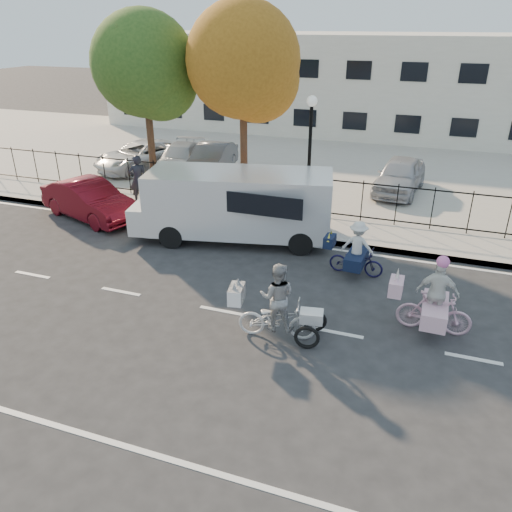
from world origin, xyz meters
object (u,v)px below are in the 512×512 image
at_px(lot_car_c, 212,159).
at_px(bull_bike, 356,254).
at_px(white_van, 236,203).
at_px(lot_car_d, 400,175).
at_px(red_sedan, 90,200).
at_px(lot_car_b, 142,155).
at_px(lamppost, 310,137).
at_px(unicorn_bike, 434,304).
at_px(lot_car_a, 180,158).
at_px(zebra_trike, 277,310).
at_px(pedestrian, 138,179).

bearing_deg(lot_car_c, bull_bike, -50.58).
xyz_separation_m(white_van, lot_car_d, (4.75, 6.65, -0.42)).
relative_size(red_sedan, lot_car_b, 0.89).
relative_size(lamppost, lot_car_d, 1.04).
bearing_deg(unicorn_bike, red_sedan, 74.14).
relative_size(unicorn_bike, lot_car_a, 0.47).
bearing_deg(zebra_trike, lot_car_a, 26.39).
xyz_separation_m(unicorn_bike, red_sedan, (-12.24, 3.67, -0.03)).
distance_m(bull_bike, red_sedan, 10.13).
bearing_deg(lamppost, lot_car_d, 56.44).
relative_size(red_sedan, pedestrian, 2.23).
height_order(unicorn_bike, red_sedan, unicorn_bike).
xyz_separation_m(zebra_trike, lot_car_d, (1.72, 11.77, 0.13)).
bearing_deg(lamppost, lot_car_c, 143.40).
distance_m(bull_bike, lot_car_d, 7.97).
distance_m(unicorn_bike, bull_bike, 3.23).
bearing_deg(pedestrian, lamppost, 149.26).
height_order(lamppost, pedestrian, lamppost).
height_order(lamppost, lot_car_b, lamppost).
height_order(pedestrian, lot_car_b, pedestrian).
xyz_separation_m(lot_car_a, lot_car_d, (10.25, 0.09, 0.10)).
relative_size(zebra_trike, lot_car_a, 0.53).
bearing_deg(white_van, unicorn_bike, -41.85).
xyz_separation_m(zebra_trike, lot_car_c, (-6.83, 11.61, 0.11)).
bearing_deg(zebra_trike, lot_car_c, 20.67).
height_order(unicorn_bike, white_van, white_van).
bearing_deg(lot_car_b, pedestrian, -38.96).
relative_size(bull_bike, pedestrian, 0.92).
xyz_separation_m(lamppost, bull_bike, (2.35, -3.60, -2.46)).
height_order(pedestrian, lot_car_c, pedestrian).
xyz_separation_m(lot_car_a, lot_car_b, (-1.85, -0.38, 0.06)).
height_order(bull_bike, white_van, white_van).
distance_m(red_sedan, pedestrian, 2.08).
xyz_separation_m(lamppost, pedestrian, (-6.67, -0.54, -2.00)).
distance_m(zebra_trike, pedestrian, 10.43).
distance_m(lamppost, unicorn_bike, 7.87).
distance_m(zebra_trike, white_van, 5.97).
distance_m(white_van, red_sedan, 5.86).
bearing_deg(bull_bike, lamppost, 36.91).
height_order(white_van, lot_car_d, white_van).
bearing_deg(lot_car_a, bull_bike, -49.13).
bearing_deg(lot_car_d, white_van, -119.08).
xyz_separation_m(lamppost, zebra_trike, (1.17, -7.41, -2.38)).
height_order(unicorn_bike, bull_bike, unicorn_bike).
bearing_deg(lot_car_a, lamppost, -40.21).
bearing_deg(red_sedan, lot_car_c, 1.93).
xyz_separation_m(lamppost, lot_car_d, (2.89, 4.35, -2.25)).
distance_m(lot_car_b, lot_car_c, 3.57).
xyz_separation_m(pedestrian, lot_car_a, (-0.69, 4.80, -0.35)).
relative_size(lamppost, lot_car_c, 1.03).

